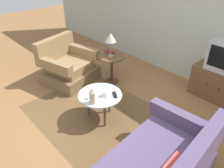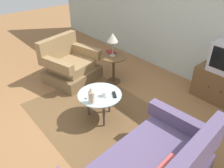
{
  "view_description": "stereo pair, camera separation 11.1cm",
  "coord_description": "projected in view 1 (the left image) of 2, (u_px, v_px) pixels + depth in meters",
  "views": [
    {
      "loc": [
        2.16,
        -1.55,
        2.37
      ],
      "look_at": [
        0.0,
        0.45,
        0.55
      ],
      "focal_mm": 34.93,
      "sensor_mm": 36.0,
      "label": 1
    },
    {
      "loc": [
        2.24,
        -1.46,
        2.37
      ],
      "look_at": [
        0.0,
        0.45,
        0.55
      ],
      "focal_mm": 34.93,
      "sensor_mm": 36.0,
      "label": 2
    }
  ],
  "objects": [
    {
      "name": "tv_remote_silver",
      "position": [
        89.0,
        96.0,
        3.3
      ],
      "size": [
        0.11,
        0.17,
        0.02
      ],
      "rotation": [
        0.0,
        0.0,
        1.97
      ],
      "color": "#B2B2B7",
      "rests_on": "coffee_table"
    },
    {
      "name": "tv_remote_dark",
      "position": [
        115.0,
        95.0,
        3.34
      ],
      "size": [
        0.16,
        0.12,
        0.02
      ],
      "rotation": [
        0.0,
        0.0,
        2.59
      ],
      "color": "black",
      "rests_on": "coffee_table"
    },
    {
      "name": "side_table",
      "position": [
        112.0,
        63.0,
        4.37
      ],
      "size": [
        0.52,
        0.52,
        0.59
      ],
      "color": "brown",
      "rests_on": "ground"
    },
    {
      "name": "mug",
      "position": [
        105.0,
        94.0,
        3.3
      ],
      "size": [
        0.12,
        0.08,
        0.08
      ],
      "color": "white",
      "rests_on": "coffee_table"
    },
    {
      "name": "back_wall",
      "position": [
        188.0,
        12.0,
        4.19
      ],
      "size": [
        9.0,
        0.12,
        2.7
      ],
      "primitive_type": "cube",
      "color": "#B2BCB2",
      "rests_on": "ground"
    },
    {
      "name": "area_rug",
      "position": [
        101.0,
        117.0,
        3.61
      ],
      "size": [
        2.44,
        1.78,
        0.0
      ],
      "primitive_type": "cube",
      "color": "brown",
      "rests_on": "ground"
    },
    {
      "name": "coffee_table",
      "position": [
        100.0,
        97.0,
        3.39
      ],
      "size": [
        0.69,
        0.69,
        0.47
      ],
      "color": "#B2C6C1",
      "rests_on": "ground"
    },
    {
      "name": "armchair",
      "position": [
        68.0,
        67.0,
        4.52
      ],
      "size": [
        1.07,
        1.16,
        0.88
      ],
      "rotation": [
        0.0,
        0.0,
        -1.32
      ],
      "color": "brown",
      "rests_on": "ground"
    },
    {
      "name": "table_lamp",
      "position": [
        111.0,
        38.0,
        4.09
      ],
      "size": [
        0.22,
        0.22,
        0.47
      ],
      "color": "#9E937A",
      "rests_on": "side_table"
    },
    {
      "name": "book",
      "position": [
        109.0,
        52.0,
        4.42
      ],
      "size": [
        0.25,
        0.2,
        0.02
      ],
      "rotation": [
        0.0,
        0.0,
        -0.27
      ],
      "color": "maroon",
      "rests_on": "side_table"
    },
    {
      "name": "vase",
      "position": [
        92.0,
        96.0,
        3.11
      ],
      "size": [
        0.09,
        0.09,
        0.27
      ],
      "color": "beige",
      "rests_on": "coffee_table"
    },
    {
      "name": "tv_stand",
      "position": [
        218.0,
        84.0,
        3.95
      ],
      "size": [
        0.9,
        0.43,
        0.59
      ],
      "color": "brown",
      "rests_on": "ground"
    },
    {
      "name": "ground_plane",
      "position": [
        91.0,
        123.0,
        3.49
      ],
      "size": [
        16.0,
        16.0,
        0.0
      ],
      "primitive_type": "plane",
      "color": "olive"
    }
  ]
}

